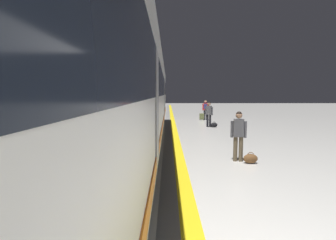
# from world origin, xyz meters

# --- Properties ---
(safety_line_strip) EXTENTS (0.36, 80.00, 0.01)m
(safety_line_strip) POSITION_xyz_m (-1.21, 10.00, 0.00)
(safety_line_strip) COLOR yellow
(safety_line_strip) RESTS_ON ground
(tactile_edge_band) EXTENTS (0.54, 80.00, 0.01)m
(tactile_edge_band) POSITION_xyz_m (-1.50, 10.00, 0.00)
(tactile_edge_band) COLOR slate
(tactile_edge_band) RESTS_ON ground
(high_speed_train) EXTENTS (2.94, 27.42, 4.97)m
(high_speed_train) POSITION_xyz_m (-3.24, 7.83, 2.50)
(high_speed_train) COLOR #38383D
(high_speed_train) RESTS_ON ground
(passenger_near) EXTENTS (0.49, 0.25, 1.60)m
(passenger_near) POSITION_xyz_m (0.66, 7.13, 0.93)
(passenger_near) COLOR brown
(passenger_near) RESTS_ON ground
(duffel_bag_near) EXTENTS (0.44, 0.26, 0.36)m
(duffel_bag_near) POSITION_xyz_m (0.98, 6.86, 0.15)
(duffel_bag_near) COLOR brown
(duffel_bag_near) RESTS_ON ground
(passenger_mid) EXTENTS (0.48, 0.30, 1.63)m
(passenger_mid) POSITION_xyz_m (1.08, 15.78, 0.95)
(passenger_mid) COLOR black
(passenger_mid) RESTS_ON ground
(duffel_bag_mid) EXTENTS (0.44, 0.26, 0.36)m
(duffel_bag_mid) POSITION_xyz_m (1.40, 15.63, 0.15)
(duffel_bag_mid) COLOR black
(duffel_bag_mid) RESTS_ON ground
(passenger_far) EXTENTS (0.51, 0.37, 1.67)m
(passenger_far) POSITION_xyz_m (1.53, 20.38, 0.99)
(passenger_far) COLOR #383842
(passenger_far) RESTS_ON ground
(suitcase_far) EXTENTS (0.41, 0.30, 0.55)m
(suitcase_far) POSITION_xyz_m (1.21, 20.26, 0.30)
(suitcase_far) COLOR #596038
(suitcase_far) RESTS_ON ground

